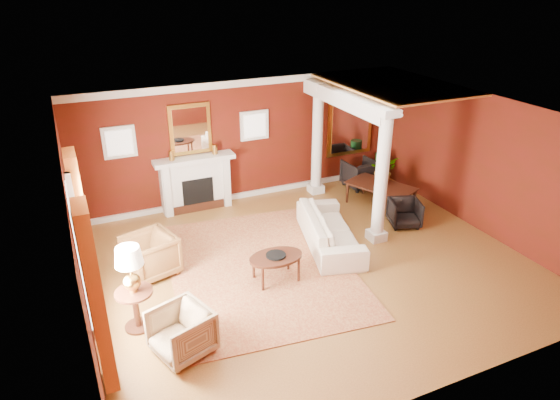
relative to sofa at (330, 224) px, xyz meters
name	(u,v)px	position (x,y,z in m)	size (l,w,h in m)	color
ground	(311,264)	(-0.70, -0.53, -0.46)	(8.00, 8.00, 0.00)	brown
room_shell	(314,166)	(-0.70, -0.53, 1.56)	(8.04, 7.04, 2.92)	#52100B
fireplace	(196,183)	(-2.00, 2.79, 0.19)	(1.85, 0.42, 1.29)	silver
overmantel_mirror	(190,129)	(-2.00, 2.93, 1.44)	(0.95, 0.07, 1.15)	gold
flank_window_left	(119,142)	(-3.55, 2.94, 1.34)	(0.70, 0.07, 0.70)	silver
flank_window_right	(254,125)	(-0.45, 2.94, 1.34)	(0.70, 0.07, 0.70)	silver
left_window	(88,260)	(-4.60, -1.13, 0.96)	(0.21, 2.55, 2.60)	white
column_front	(382,176)	(1.00, -0.23, 0.97)	(0.36, 0.36, 2.80)	silver
column_back	(317,138)	(1.00, 2.47, 0.97)	(0.36, 0.36, 2.80)	silver
header_beam	(343,99)	(1.00, 1.37, 2.16)	(0.30, 3.20, 0.32)	silver
amber_ceiling	(393,84)	(2.15, 1.22, 2.41)	(2.30, 3.40, 0.04)	#CC853C
dining_mirror	(350,123)	(2.20, 2.93, 1.09)	(1.30, 0.07, 1.70)	gold
chandelier	(391,111)	(2.20, 1.27, 1.79)	(0.60, 0.62, 0.75)	#A87E34
crown_trim	(243,83)	(-0.70, 2.93, 2.36)	(8.00, 0.08, 0.16)	silver
base_trim	(247,194)	(-0.70, 2.93, -0.40)	(8.00, 0.08, 0.12)	silver
rug	(260,267)	(-1.64, -0.24, -0.45)	(3.30, 4.40, 0.02)	maroon
sofa	(330,224)	(0.00, 0.00, 0.00)	(2.35, 0.69, 0.92)	beige
armchair_leopard	(150,253)	(-3.55, 0.39, -0.02)	(0.85, 0.80, 0.88)	black
armchair_stripe	(181,330)	(-3.54, -1.91, -0.06)	(0.78, 0.73, 0.80)	tan
coffee_table	(276,258)	(-1.52, -0.74, 0.00)	(0.99, 0.99, 0.50)	black
coffee_book	(276,251)	(-1.51, -0.73, 0.14)	(0.15, 0.02, 0.20)	black
side_table	(131,275)	(-4.04, -1.06, 0.51)	(0.58, 0.58, 1.45)	black
dining_table	(381,189)	(2.03, 1.12, -0.03)	(1.55, 0.54, 0.86)	black
dining_chair_near	(405,212)	(1.92, 0.07, -0.13)	(0.64, 0.60, 0.66)	black
dining_chair_far	(360,172)	(2.20, 2.32, -0.06)	(0.77, 0.72, 0.79)	black
green_urn	(380,172)	(2.80, 2.28, -0.13)	(0.35, 0.35, 0.84)	#123B18
potted_plant	(384,161)	(2.06, 1.17, 0.66)	(0.60, 0.67, 0.52)	#26591E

